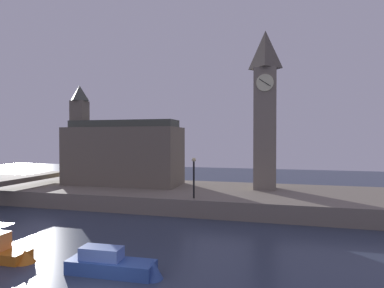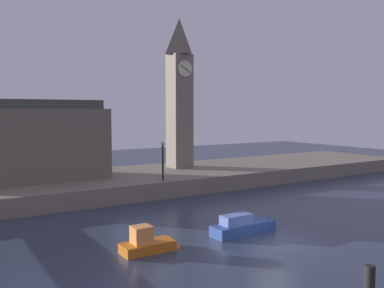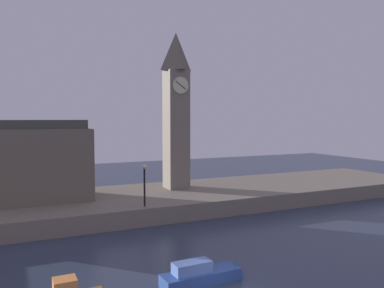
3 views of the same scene
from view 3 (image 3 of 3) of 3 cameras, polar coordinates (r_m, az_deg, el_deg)
far_embankment at (r=37.81m, az=-10.26°, el=-8.61°), size 70.00×12.00×1.50m
clock_tower at (r=40.69m, az=-2.34°, el=5.25°), size 2.44×2.48×16.13m
parliament_hall at (r=37.05m, az=-25.23°, el=-2.38°), size 12.96×5.20×11.37m
streetlamp at (r=32.66m, az=-6.97°, el=-5.26°), size 0.36×0.36×3.50m
boat_tour_blue at (r=22.17m, az=2.32°, el=-18.44°), size 5.00×1.46×1.46m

